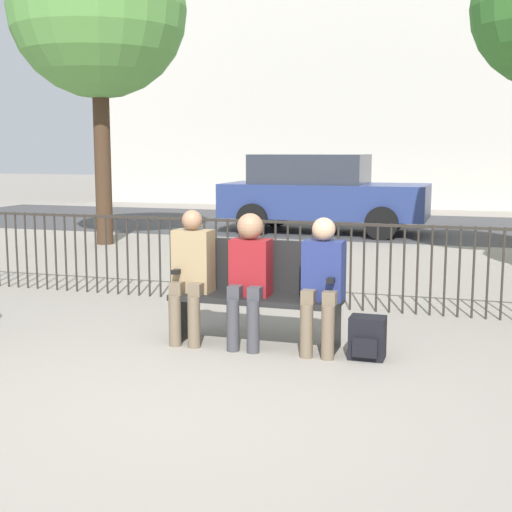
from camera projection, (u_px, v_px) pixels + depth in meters
name	position (u px, v px, depth m)	size (l,w,h in m)	color
ground_plane	(183.00, 408.00, 4.77)	(80.00, 80.00, 0.00)	gray
park_bench	(259.00, 290.00, 6.30)	(1.50, 0.45, 0.92)	black
seated_person_0	(191.00, 270.00, 6.33)	(0.34, 0.39, 1.19)	brown
seated_person_1	(249.00, 272.00, 6.16)	(0.34, 0.39, 1.17)	#3D3D42
seated_person_2	(322.00, 278.00, 5.97)	(0.34, 0.39, 1.15)	brown
backpack	(367.00, 338.00, 5.87)	(0.29, 0.26, 0.35)	black
fence_railing	(300.00, 256.00, 7.78)	(9.01, 0.03, 0.95)	#2D2823
tree_1	(98.00, 9.00, 12.48)	(3.13, 3.13, 5.74)	#422D1E
street_surface	(395.00, 226.00, 16.09)	(24.00, 6.00, 0.01)	#3D3D3F
parked_car_0	(321.00, 192.00, 14.80)	(4.20, 1.94, 1.62)	navy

